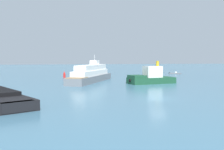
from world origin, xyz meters
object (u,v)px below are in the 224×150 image
(white_riverboat, at_px, (91,74))
(tugboat, at_px, (151,78))
(channel_buoy_red, at_px, (64,75))
(small_motorboat, at_px, (175,73))
(fishing_skiff, at_px, (100,74))

(white_riverboat, bearing_deg, tugboat, -27.24)
(tugboat, relative_size, channel_buoy_red, 6.05)
(small_motorboat, bearing_deg, tugboat, -122.64)
(tugboat, height_order, channel_buoy_red, tugboat)
(fishing_skiff, height_order, channel_buoy_red, channel_buoy_red)
(white_riverboat, xyz_separation_m, channel_buoy_red, (-6.30, 15.83, -1.01))
(fishing_skiff, height_order, white_riverboat, white_riverboat)
(tugboat, xyz_separation_m, channel_buoy_red, (-19.42, 22.58, -0.53))
(white_riverboat, relative_size, small_motorboat, 5.21)
(fishing_skiff, bearing_deg, small_motorboat, 0.73)
(white_riverboat, height_order, channel_buoy_red, white_riverboat)
(small_motorboat, xyz_separation_m, channel_buoy_red, (-39.62, -8.95, 0.57))
(tugboat, xyz_separation_m, small_motorboat, (20.20, 31.53, -1.10))
(white_riverboat, distance_m, channel_buoy_red, 17.06)
(fishing_skiff, relative_size, small_motorboat, 1.44)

